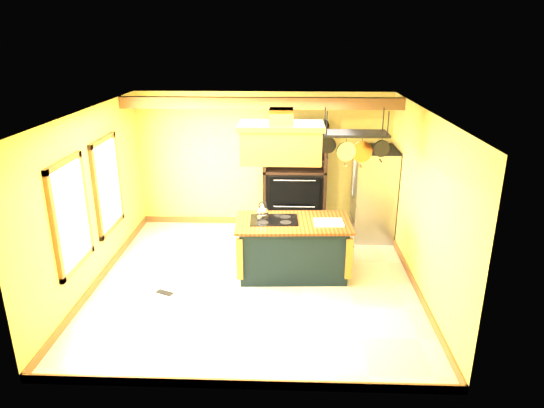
# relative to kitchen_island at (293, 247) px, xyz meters

# --- Properties ---
(floor) EXTENTS (5.00, 5.00, 0.00)m
(floor) POSITION_rel_kitchen_island_xyz_m (-0.58, -0.30, -0.47)
(floor) COLOR beige
(floor) RESTS_ON ground
(ceiling) EXTENTS (5.00, 5.00, 0.00)m
(ceiling) POSITION_rel_kitchen_island_xyz_m (-0.58, -0.30, 2.23)
(ceiling) COLOR white
(ceiling) RESTS_ON wall_back
(wall_back) EXTENTS (5.00, 0.02, 2.70)m
(wall_back) POSITION_rel_kitchen_island_xyz_m (-0.58, 2.20, 0.88)
(wall_back) COLOR gold
(wall_back) RESTS_ON floor
(wall_front) EXTENTS (5.00, 0.02, 2.70)m
(wall_front) POSITION_rel_kitchen_island_xyz_m (-0.58, -2.80, 0.88)
(wall_front) COLOR gold
(wall_front) RESTS_ON floor
(wall_left) EXTENTS (0.02, 5.00, 2.70)m
(wall_left) POSITION_rel_kitchen_island_xyz_m (-3.08, -0.30, 0.88)
(wall_left) COLOR gold
(wall_left) RESTS_ON floor
(wall_right) EXTENTS (0.02, 5.00, 2.70)m
(wall_right) POSITION_rel_kitchen_island_xyz_m (1.92, -0.30, 0.88)
(wall_right) COLOR gold
(wall_right) RESTS_ON floor
(ceiling_beam) EXTENTS (5.00, 0.15, 0.20)m
(ceiling_beam) POSITION_rel_kitchen_island_xyz_m (-0.58, 1.40, 2.12)
(ceiling_beam) COLOR brown
(ceiling_beam) RESTS_ON ceiling
(window_near) EXTENTS (0.06, 1.06, 1.56)m
(window_near) POSITION_rel_kitchen_island_xyz_m (-3.05, -1.10, 0.93)
(window_near) COLOR brown
(window_near) RESTS_ON wall_left
(window_far) EXTENTS (0.06, 1.06, 1.56)m
(window_far) POSITION_rel_kitchen_island_xyz_m (-3.05, 0.30, 0.93)
(window_far) COLOR brown
(window_far) RESTS_ON wall_left
(kitchen_island) EXTENTS (1.87, 1.10, 1.11)m
(kitchen_island) POSITION_rel_kitchen_island_xyz_m (0.00, 0.00, 0.00)
(kitchen_island) COLOR black
(kitchen_island) RESTS_ON floor
(range_hood) EXTENTS (1.27, 0.72, 0.80)m
(range_hood) POSITION_rel_kitchen_island_xyz_m (-0.20, -0.00, 1.76)
(range_hood) COLOR #BF782F
(range_hood) RESTS_ON ceiling
(pot_rack) EXTENTS (1.03, 0.49, 0.83)m
(pot_rack) POSITION_rel_kitchen_island_xyz_m (0.91, 0.00, 1.78)
(pot_rack) COLOR black
(pot_rack) RESTS_ON ceiling
(refrigerator) EXTENTS (0.74, 0.88, 1.71)m
(refrigerator) POSITION_rel_kitchen_island_xyz_m (1.53, 1.60, 0.36)
(refrigerator) COLOR #94979D
(refrigerator) RESTS_ON floor
(hutch) EXTENTS (1.23, 0.56, 2.17)m
(hutch) POSITION_rel_kitchen_island_xyz_m (0.03, 1.97, 0.38)
(hutch) COLOR black
(hutch) RESTS_ON floor
(floor_register) EXTENTS (0.30, 0.22, 0.01)m
(floor_register) POSITION_rel_kitchen_island_xyz_m (-1.95, -0.73, -0.46)
(floor_register) COLOR black
(floor_register) RESTS_ON floor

